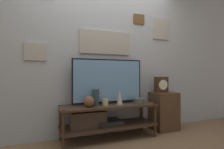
{
  "coord_description": "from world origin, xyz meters",
  "views": [
    {
      "loc": [
        -0.9,
        -2.16,
        0.95
      ],
      "look_at": [
        0.05,
        0.26,
        0.95
      ],
      "focal_mm": 28.0,
      "sensor_mm": 36.0,
      "label": 1
    }
  ],
  "objects_px": {
    "vase_tall_ceramic": "(96,97)",
    "candle_jar": "(105,102)",
    "vase_slim_bronze": "(120,97)",
    "vase_wide_bowl": "(139,101)",
    "television": "(108,81)",
    "vase_round_glass": "(89,102)",
    "mantel_clock": "(161,85)"
  },
  "relations": [
    {
      "from": "television",
      "to": "vase_round_glass",
      "type": "xyz_separation_m",
      "value": [
        -0.34,
        -0.17,
        -0.27
      ]
    },
    {
      "from": "candle_jar",
      "to": "vase_slim_bronze",
      "type": "bearing_deg",
      "value": 1.51
    },
    {
      "from": "vase_slim_bronze",
      "to": "candle_jar",
      "type": "distance_m",
      "value": 0.24
    },
    {
      "from": "television",
      "to": "vase_tall_ceramic",
      "type": "distance_m",
      "value": 0.34
    },
    {
      "from": "vase_tall_ceramic",
      "to": "vase_wide_bowl",
      "type": "bearing_deg",
      "value": -6.55
    },
    {
      "from": "vase_tall_ceramic",
      "to": "vase_round_glass",
      "type": "bearing_deg",
      "value": -146.46
    },
    {
      "from": "vase_wide_bowl",
      "to": "mantel_clock",
      "type": "height_order",
      "value": "mantel_clock"
    },
    {
      "from": "vase_tall_ceramic",
      "to": "candle_jar",
      "type": "xyz_separation_m",
      "value": [
        0.13,
        -0.04,
        -0.07
      ]
    },
    {
      "from": "television",
      "to": "candle_jar",
      "type": "height_order",
      "value": "television"
    },
    {
      "from": "vase_round_glass",
      "to": "vase_wide_bowl",
      "type": "xyz_separation_m",
      "value": [
        0.79,
        0.0,
        -0.04
      ]
    },
    {
      "from": "television",
      "to": "vase_tall_ceramic",
      "type": "xyz_separation_m",
      "value": [
        -0.23,
        -0.09,
        -0.23
      ]
    },
    {
      "from": "vase_round_glass",
      "to": "vase_slim_bronze",
      "type": "xyz_separation_m",
      "value": [
        0.48,
        0.04,
        0.03
      ]
    },
    {
      "from": "television",
      "to": "vase_tall_ceramic",
      "type": "bearing_deg",
      "value": -157.41
    },
    {
      "from": "candle_jar",
      "to": "mantel_clock",
      "type": "relative_size",
      "value": 0.36
    },
    {
      "from": "television",
      "to": "candle_jar",
      "type": "distance_m",
      "value": 0.34
    },
    {
      "from": "vase_wide_bowl",
      "to": "mantel_clock",
      "type": "xyz_separation_m",
      "value": [
        0.52,
        0.13,
        0.23
      ]
    },
    {
      "from": "vase_tall_ceramic",
      "to": "mantel_clock",
      "type": "relative_size",
      "value": 0.87
    },
    {
      "from": "vase_slim_bronze",
      "to": "vase_wide_bowl",
      "type": "bearing_deg",
      "value": -7.87
    },
    {
      "from": "vase_wide_bowl",
      "to": "candle_jar",
      "type": "height_order",
      "value": "candle_jar"
    },
    {
      "from": "television",
      "to": "vase_tall_ceramic",
      "type": "relative_size",
      "value": 4.75
    },
    {
      "from": "television",
      "to": "candle_jar",
      "type": "relative_size",
      "value": 11.6
    },
    {
      "from": "vase_tall_ceramic",
      "to": "vase_round_glass",
      "type": "xyz_separation_m",
      "value": [
        -0.12,
        -0.08,
        -0.04
      ]
    },
    {
      "from": "vase_tall_ceramic",
      "to": "vase_slim_bronze",
      "type": "xyz_separation_m",
      "value": [
        0.36,
        -0.03,
        -0.01
      ]
    },
    {
      "from": "vase_wide_bowl",
      "to": "mantel_clock",
      "type": "relative_size",
      "value": 0.61
    },
    {
      "from": "candle_jar",
      "to": "vase_round_glass",
      "type": "bearing_deg",
      "value": -171.33
    },
    {
      "from": "vase_tall_ceramic",
      "to": "candle_jar",
      "type": "distance_m",
      "value": 0.15
    },
    {
      "from": "television",
      "to": "vase_wide_bowl",
      "type": "xyz_separation_m",
      "value": [
        0.44,
        -0.17,
        -0.31
      ]
    },
    {
      "from": "vase_round_glass",
      "to": "candle_jar",
      "type": "distance_m",
      "value": 0.26
    },
    {
      "from": "television",
      "to": "vase_round_glass",
      "type": "bearing_deg",
      "value": -153.38
    },
    {
      "from": "mantel_clock",
      "to": "television",
      "type": "bearing_deg",
      "value": 177.8
    },
    {
      "from": "vase_wide_bowl",
      "to": "television",
      "type": "bearing_deg",
      "value": 158.9
    },
    {
      "from": "television",
      "to": "mantel_clock",
      "type": "distance_m",
      "value": 0.96
    }
  ]
}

